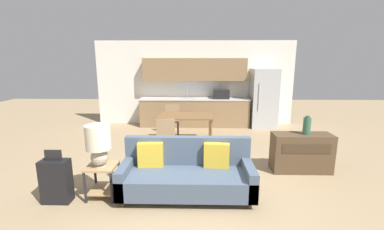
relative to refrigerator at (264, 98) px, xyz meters
name	(u,v)px	position (x,y,z in m)	size (l,w,h in m)	color
ground_plane	(191,192)	(-2.17, -4.23, -0.92)	(20.00, 20.00, 0.00)	#9E8460
wall_back	(195,83)	(-2.17, 0.40, 0.44)	(6.40, 0.07, 2.70)	silver
kitchen_counter	(195,100)	(-2.16, 0.10, -0.07)	(3.46, 0.65, 2.15)	#8E704C
refrigerator	(264,98)	(0.00, 0.00, 0.00)	(0.79, 0.74, 1.83)	#B7BABC
dining_table	(186,118)	(-2.36, -1.76, -0.25)	(1.35, 0.82, 0.74)	brown
couch	(187,174)	(-2.23, -4.28, -0.58)	(2.03, 0.80, 0.87)	#3D2D1E
side_table	(103,176)	(-3.53, -4.40, -0.57)	(0.43, 0.43, 0.52)	tan
table_lamp	(98,142)	(-3.53, -4.43, -0.02)	(0.37, 0.37, 0.64)	#B2A893
credenza	(301,153)	(-0.10, -3.37, -0.55)	(1.09, 0.42, 0.73)	brown
vase	(307,126)	(-0.04, -3.38, -0.02)	(0.14, 0.14, 0.35)	#336047
dining_chair_near_left	(166,134)	(-2.78, -2.55, -0.44)	(0.48, 0.48, 0.85)	#997A56
dining_chair_far_left	(172,118)	(-2.79, -0.99, -0.44)	(0.43, 0.43, 0.85)	#997A56
suitcase	(56,181)	(-4.16, -4.56, -0.58)	(0.41, 0.22, 0.82)	black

